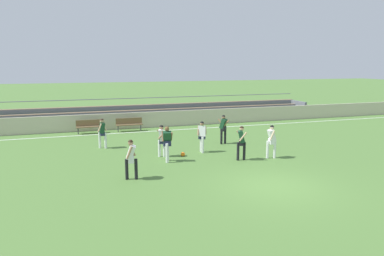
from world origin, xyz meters
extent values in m
plane|color=#517A38|center=(0.00, 0.00, 0.00)|extent=(160.00, 160.00, 0.00)
cube|color=white|center=(0.00, 12.38, 0.00)|extent=(44.00, 0.12, 0.01)
cube|color=beige|center=(0.00, 13.89, 0.57)|extent=(48.00, 0.16, 1.15)
cube|color=#897051|center=(-1.87, 14.79, 0.33)|extent=(27.70, 0.36, 0.08)
cube|color=slate|center=(-1.87, 14.59, 0.16)|extent=(27.70, 0.04, 0.33)
cube|color=#897051|center=(-1.87, 15.51, 0.65)|extent=(27.70, 0.36, 0.08)
cube|color=slate|center=(-1.87, 15.31, 0.49)|extent=(27.70, 0.04, 0.33)
cube|color=#897051|center=(-1.87, 16.23, 0.98)|extent=(27.70, 0.36, 0.08)
cube|color=slate|center=(-1.87, 16.03, 0.82)|extent=(27.70, 0.04, 0.33)
cube|color=#897051|center=(-1.87, 16.94, 1.31)|extent=(27.70, 0.36, 0.08)
cube|color=slate|center=(-1.87, 16.74, 1.14)|extent=(27.70, 0.04, 0.33)
cube|color=slate|center=(11.88, 15.87, 0.65)|extent=(0.20, 2.51, 1.31)
cylinder|color=slate|center=(-1.87, 17.19, 1.86)|extent=(27.70, 0.06, 0.06)
cube|color=brown|center=(-3.60, 12.88, 0.45)|extent=(1.80, 0.40, 0.06)
cube|color=brown|center=(-3.60, 13.06, 0.70)|extent=(1.80, 0.05, 0.40)
cylinder|color=#47474C|center=(-4.38, 12.88, 0.23)|extent=(0.07, 0.07, 0.45)
cylinder|color=#47474C|center=(-2.82, 12.88, 0.23)|extent=(0.07, 0.07, 0.45)
cube|color=brown|center=(-6.21, 12.88, 0.45)|extent=(1.80, 0.40, 0.06)
cube|color=brown|center=(-6.21, 13.06, 0.70)|extent=(1.80, 0.05, 0.40)
cylinder|color=#47474C|center=(-6.99, 12.88, 0.23)|extent=(0.07, 0.07, 0.45)
cylinder|color=#47474C|center=(-5.43, 12.88, 0.23)|extent=(0.07, 0.07, 0.45)
cylinder|color=white|center=(-2.95, 4.77, 0.46)|extent=(0.13, 0.13, 0.91)
cylinder|color=white|center=(-3.06, 4.44, 0.46)|extent=(0.13, 0.13, 0.91)
cube|color=#232847|center=(-3.01, 4.61, 0.89)|extent=(0.39, 0.26, 0.24)
cube|color=#194228|center=(-3.01, 4.61, 1.19)|extent=(0.43, 0.44, 0.60)
cylinder|color=brown|center=(-2.81, 4.52, 1.23)|extent=(0.12, 0.37, 0.47)
cylinder|color=brown|center=(-3.20, 4.69, 1.23)|extent=(0.12, 0.37, 0.47)
sphere|color=brown|center=(-3.01, 4.61, 1.58)|extent=(0.21, 0.21, 0.21)
sphere|color=brown|center=(-3.01, 4.61, 1.60)|extent=(0.20, 0.20, 0.20)
cylinder|color=white|center=(-0.85, 5.65, 0.43)|extent=(0.13, 0.13, 0.86)
cylinder|color=white|center=(-0.83, 5.94, 0.43)|extent=(0.13, 0.13, 0.86)
cube|color=#232847|center=(-0.84, 5.80, 0.84)|extent=(0.42, 0.36, 0.24)
cube|color=white|center=(-0.84, 5.80, 1.14)|extent=(0.48, 0.45, 0.59)
cylinder|color=#A87A5B|center=(-1.04, 5.80, 1.18)|extent=(0.19, 0.29, 0.51)
cylinder|color=#A87A5B|center=(-0.64, 5.80, 1.18)|extent=(0.19, 0.29, 0.51)
sphere|color=#A87A5B|center=(-0.84, 5.80, 1.52)|extent=(0.21, 0.21, 0.21)
sphere|color=black|center=(-0.84, 5.80, 1.55)|extent=(0.20, 0.20, 0.20)
cylinder|color=white|center=(-5.57, 8.25, 0.43)|extent=(0.13, 0.13, 0.86)
cylinder|color=white|center=(-5.87, 8.43, 0.43)|extent=(0.13, 0.13, 0.86)
cube|color=#232847|center=(-5.72, 8.34, 0.84)|extent=(0.25, 0.38, 0.24)
cube|color=#194228|center=(-5.72, 8.34, 1.14)|extent=(0.34, 0.41, 0.59)
cylinder|color=#D6A884|center=(-5.85, 8.17, 1.18)|extent=(0.29, 0.10, 0.51)
cylinder|color=#D6A884|center=(-5.60, 8.51, 1.18)|extent=(0.29, 0.10, 0.51)
sphere|color=#D6A884|center=(-5.72, 8.34, 1.53)|extent=(0.21, 0.21, 0.21)
sphere|color=black|center=(-5.72, 8.34, 1.55)|extent=(0.20, 0.20, 0.20)
cylinder|color=black|center=(1.15, 7.34, 0.45)|extent=(0.13, 0.13, 0.90)
cylinder|color=black|center=(0.88, 7.26, 0.45)|extent=(0.13, 0.13, 0.90)
cube|color=black|center=(1.02, 7.30, 0.88)|extent=(0.42, 0.40, 0.24)
cube|color=#194228|center=(1.02, 7.30, 1.18)|extent=(0.53, 0.53, 0.60)
cylinder|color=#A87A5B|center=(1.10, 7.12, 1.22)|extent=(0.31, 0.34, 0.45)
cylinder|color=#A87A5B|center=(0.93, 7.48, 1.22)|extent=(0.31, 0.34, 0.45)
sphere|color=#A87A5B|center=(1.02, 7.30, 1.57)|extent=(0.21, 0.21, 0.21)
sphere|color=black|center=(1.02, 7.30, 1.59)|extent=(0.20, 0.20, 0.20)
cylinder|color=black|center=(0.29, 3.79, 0.44)|extent=(0.13, 0.13, 0.88)
cylinder|color=black|center=(0.60, 3.76, 0.44)|extent=(0.13, 0.13, 0.88)
cube|color=black|center=(0.45, 3.77, 0.86)|extent=(0.35, 0.42, 0.24)
cube|color=#194228|center=(0.45, 3.77, 1.16)|extent=(0.47, 0.49, 0.60)
cylinder|color=#D6A884|center=(0.46, 3.98, 1.20)|extent=(0.37, 0.22, 0.46)
cylinder|color=#D6A884|center=(0.43, 3.57, 1.20)|extent=(0.37, 0.22, 0.46)
sphere|color=#D6A884|center=(0.45, 3.77, 1.54)|extent=(0.21, 0.21, 0.21)
sphere|color=black|center=(0.45, 3.77, 1.56)|extent=(0.20, 0.20, 0.20)
cylinder|color=white|center=(-3.16, 5.62, 0.41)|extent=(0.13, 0.13, 0.83)
cylinder|color=white|center=(-2.93, 5.52, 0.41)|extent=(0.13, 0.13, 0.83)
cube|color=#232847|center=(-3.05, 5.57, 0.81)|extent=(0.31, 0.41, 0.24)
cube|color=white|center=(-3.05, 5.57, 1.11)|extent=(0.39, 0.45, 0.59)
cylinder|color=#A87A5B|center=(-3.03, 5.76, 1.15)|extent=(0.43, 0.19, 0.42)
cylinder|color=#A87A5B|center=(-3.06, 5.38, 1.15)|extent=(0.43, 0.19, 0.42)
sphere|color=#A87A5B|center=(-3.05, 5.57, 1.49)|extent=(0.21, 0.21, 0.21)
sphere|color=black|center=(-3.05, 5.57, 1.51)|extent=(0.20, 0.20, 0.20)
cylinder|color=black|center=(-4.83, 2.48, 0.42)|extent=(0.13, 0.13, 0.84)
cylinder|color=black|center=(-5.19, 2.57, 0.42)|extent=(0.13, 0.13, 0.84)
cube|color=white|center=(-5.01, 2.52, 0.82)|extent=(0.28, 0.39, 0.24)
cube|color=white|center=(-5.01, 2.52, 1.12)|extent=(0.45, 0.44, 0.60)
cylinder|color=#A87A5B|center=(-5.10, 2.33, 1.16)|extent=(0.28, 0.12, 0.51)
cylinder|color=#A87A5B|center=(-4.92, 2.72, 1.16)|extent=(0.28, 0.12, 0.51)
sphere|color=#A87A5B|center=(-5.01, 2.52, 1.51)|extent=(0.21, 0.21, 0.21)
sphere|color=black|center=(-5.01, 2.52, 1.53)|extent=(0.20, 0.20, 0.20)
cylinder|color=white|center=(1.83, 3.69, 0.43)|extent=(0.13, 0.13, 0.87)
cylinder|color=white|center=(2.17, 3.59, 0.43)|extent=(0.13, 0.13, 0.87)
cube|color=white|center=(2.00, 3.64, 0.85)|extent=(0.27, 0.39, 0.24)
cube|color=white|center=(2.00, 3.64, 1.15)|extent=(0.42, 0.43, 0.60)
cylinder|color=beige|center=(2.09, 3.83, 1.18)|extent=(0.29, 0.12, 0.51)
cylinder|color=beige|center=(1.92, 3.44, 1.18)|extent=(0.29, 0.12, 0.51)
sphere|color=beige|center=(2.00, 3.64, 1.53)|extent=(0.21, 0.21, 0.21)
sphere|color=black|center=(2.00, 3.64, 1.55)|extent=(0.20, 0.20, 0.20)
sphere|color=orange|center=(-2.03, 5.32, 0.11)|extent=(0.22, 0.22, 0.22)
camera|label=1|loc=(-6.92, -11.14, 4.58)|focal=32.94mm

